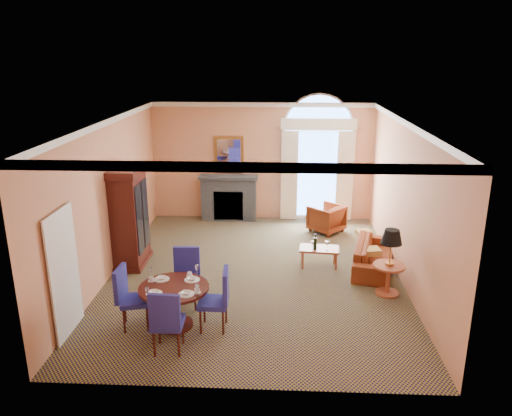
{
  "coord_description": "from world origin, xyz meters",
  "views": [
    {
      "loc": [
        0.51,
        -9.58,
        4.48
      ],
      "look_at": [
        0.0,
        0.5,
        1.3
      ],
      "focal_mm": 35.0,
      "sensor_mm": 36.0,
      "label": 1
    }
  ],
  "objects_px": {
    "dining_table": "(174,297)",
    "coffee_table": "(319,249)",
    "armoire": "(130,218)",
    "sofa": "(374,255)",
    "side_table": "(390,254)",
    "armchair": "(326,218)"
  },
  "relations": [
    {
      "from": "armchair",
      "to": "side_table",
      "type": "distance_m",
      "value": 3.61
    },
    {
      "from": "armoire",
      "to": "sofa",
      "type": "height_order",
      "value": "armoire"
    },
    {
      "from": "side_table",
      "to": "sofa",
      "type": "bearing_deg",
      "value": 92.34
    },
    {
      "from": "sofa",
      "to": "coffee_table",
      "type": "bearing_deg",
      "value": 103.4
    },
    {
      "from": "dining_table",
      "to": "armchair",
      "type": "distance_m",
      "value": 5.68
    },
    {
      "from": "armoire",
      "to": "coffee_table",
      "type": "distance_m",
      "value": 4.13
    },
    {
      "from": "armchair",
      "to": "side_table",
      "type": "relative_size",
      "value": 0.6
    },
    {
      "from": "armoire",
      "to": "sofa",
      "type": "relative_size",
      "value": 1.11
    },
    {
      "from": "sofa",
      "to": "side_table",
      "type": "height_order",
      "value": "side_table"
    },
    {
      "from": "armoire",
      "to": "dining_table",
      "type": "xyz_separation_m",
      "value": [
        1.48,
        -2.57,
        -0.49
      ]
    },
    {
      "from": "dining_table",
      "to": "side_table",
      "type": "bearing_deg",
      "value": 19.79
    },
    {
      "from": "armoire",
      "to": "side_table",
      "type": "xyz_separation_m",
      "value": [
        5.32,
        -1.19,
        -0.21
      ]
    },
    {
      "from": "dining_table",
      "to": "coffee_table",
      "type": "distance_m",
      "value": 3.69
    },
    {
      "from": "armchair",
      "to": "coffee_table",
      "type": "distance_m",
      "value": 2.26
    },
    {
      "from": "dining_table",
      "to": "coffee_table",
      "type": "xyz_separation_m",
      "value": [
        2.6,
        2.61,
        -0.15
      ]
    },
    {
      "from": "side_table",
      "to": "armchair",
      "type": "bearing_deg",
      "value": 104.43
    },
    {
      "from": "armoire",
      "to": "sofa",
      "type": "distance_m",
      "value": 5.32
    },
    {
      "from": "armoire",
      "to": "side_table",
      "type": "distance_m",
      "value": 5.46
    },
    {
      "from": "sofa",
      "to": "side_table",
      "type": "bearing_deg",
      "value": -164.04
    },
    {
      "from": "armoire",
      "to": "armchair",
      "type": "height_order",
      "value": "armoire"
    },
    {
      "from": "armoire",
      "to": "armchair",
      "type": "bearing_deg",
      "value": 27.17
    },
    {
      "from": "coffee_table",
      "to": "sofa",
      "type": "bearing_deg",
      "value": 5.04
    }
  ]
}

